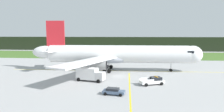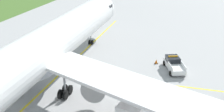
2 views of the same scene
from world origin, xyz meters
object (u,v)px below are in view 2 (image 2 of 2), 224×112
object	(u,v)px
airliner	(46,48)
catering_truck	(140,108)
ops_pickup_truck	(174,64)
apron_cone	(156,61)

from	to	relation	value
airliner	catering_truck	bearing A→B (deg)	-111.35
airliner	ops_pickup_truck	world-z (taller)	airliner
apron_cone	catering_truck	bearing A→B (deg)	-176.85
airliner	apron_cone	xyz separation A→B (m)	(11.43, -12.77, -4.85)
ops_pickup_truck	apron_cone	world-z (taller)	ops_pickup_truck
catering_truck	airliner	bearing A→B (deg)	68.65
ops_pickup_truck	apron_cone	bearing A→B (deg)	61.02
ops_pickup_truck	catering_truck	size ratio (longest dim) A/B	0.81
ops_pickup_truck	catering_truck	world-z (taller)	catering_truck
airliner	catering_truck	world-z (taller)	airliner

